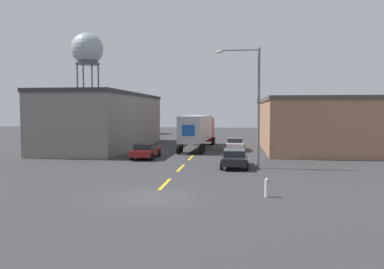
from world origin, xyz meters
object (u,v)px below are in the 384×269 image
at_px(parked_car_right_mid, 234,158).
at_px(parked_car_right_far, 235,144).
at_px(street_lamp, 254,99).
at_px(fire_hydrant, 267,187).
at_px(water_tower, 87,50).
at_px(semi_truck, 198,129).
at_px(parked_car_left_far, 146,150).

bearing_deg(parked_car_right_mid, parked_car_right_far, 90.00).
distance_m(parked_car_right_far, street_lamp, 13.67).
bearing_deg(parked_car_right_far, fire_hydrant, -85.66).
bearing_deg(fire_hydrant, parked_car_right_far, 94.34).
distance_m(water_tower, street_lamp, 52.32).
bearing_deg(semi_truck, parked_car_right_far, -16.36).
xyz_separation_m(semi_truck, fire_hydrant, (5.95, -23.93, -1.81)).
xyz_separation_m(parked_car_right_far, water_tower, (-28.66, 28.62, 15.34)).
bearing_deg(street_lamp, semi_truck, 111.60).
bearing_deg(semi_truck, water_tower, 134.77).
bearing_deg(parked_car_right_far, parked_car_left_far, -135.50).
relative_size(water_tower, street_lamp, 2.13).
height_order(parked_car_right_far, street_lamp, street_lamp).
distance_m(semi_truck, parked_car_left_far, 10.37).
bearing_deg(water_tower, semi_truck, -48.03).
height_order(water_tower, fire_hydrant, water_tower).
distance_m(semi_truck, water_tower, 39.04).
xyz_separation_m(parked_car_right_mid, street_lamp, (1.41, -0.28, 4.55)).
bearing_deg(semi_truck, parked_car_right_mid, -70.34).
distance_m(parked_car_right_mid, parked_car_right_far, 12.52).
xyz_separation_m(parked_car_right_mid, water_tower, (-28.66, 41.15, 15.34)).
relative_size(parked_car_right_mid, water_tower, 0.25).
distance_m(semi_truck, street_lamp, 15.65).
distance_m(water_tower, fire_hydrant, 61.44).
height_order(semi_truck, parked_car_right_far, semi_truck).
bearing_deg(semi_truck, fire_hydrant, -73.25).
relative_size(semi_truck, street_lamp, 1.49).
relative_size(parked_car_left_far, street_lamp, 0.53).
bearing_deg(parked_car_right_far, street_lamp, -83.71).
xyz_separation_m(street_lamp, fire_hydrant, (0.29, -9.64, -4.81)).
bearing_deg(parked_car_left_far, fire_hydrant, -55.72).
xyz_separation_m(parked_car_right_far, street_lamp, (1.41, -12.81, 4.55)).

